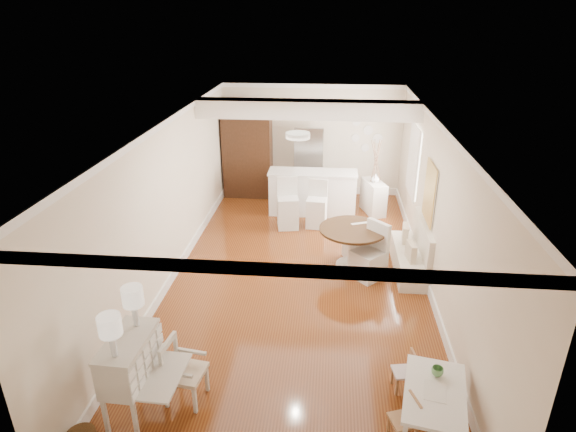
% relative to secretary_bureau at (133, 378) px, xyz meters
% --- Properties ---
extents(room, '(9.00, 9.04, 2.82)m').
position_rel_secretary_bureau_xyz_m(room, '(1.73, 3.62, 1.43)').
color(room, brown).
rests_on(room, ground).
extents(secretary_bureau, '(0.89, 0.91, 1.10)m').
position_rel_secretary_bureau_xyz_m(secretary_bureau, '(0.00, 0.00, 0.00)').
color(secretary_bureau, silver).
rests_on(secretary_bureau, ground).
extents(gustavian_armchair, '(0.55, 0.55, 0.84)m').
position_rel_secretary_bureau_xyz_m(gustavian_armchair, '(0.52, 0.30, -0.13)').
color(gustavian_armchair, beige).
rests_on(gustavian_armchair, ground).
extents(kids_table, '(0.87, 1.22, 0.56)m').
position_rel_secretary_bureau_xyz_m(kids_table, '(3.44, 0.10, -0.27)').
color(kids_table, silver).
rests_on(kids_table, ground).
extents(kids_chair_a, '(0.35, 0.35, 0.58)m').
position_rel_secretary_bureau_xyz_m(kids_chair_a, '(3.09, -0.08, -0.26)').
color(kids_chair_a, '#A7784C').
rests_on(kids_chair_a, ground).
extents(kids_chair_b, '(0.31, 0.31, 0.55)m').
position_rel_secretary_bureau_xyz_m(kids_chair_b, '(3.20, 0.72, -0.27)').
color(kids_chair_b, '#A17149').
rests_on(kids_chair_b, ground).
extents(banquette, '(0.52, 1.60, 0.98)m').
position_rel_secretary_bureau_xyz_m(banquette, '(3.68, 3.80, -0.06)').
color(banquette, silver).
rests_on(banquette, ground).
extents(dining_table, '(1.56, 1.56, 0.83)m').
position_rel_secretary_bureau_xyz_m(dining_table, '(2.63, 3.78, -0.14)').
color(dining_table, '#472C16').
rests_on(dining_table, ground).
extents(slip_chair_near, '(0.71, 0.71, 1.03)m').
position_rel_secretary_bureau_xyz_m(slip_chair_near, '(2.92, 3.50, -0.03)').
color(slip_chair_near, white).
rests_on(slip_chair_near, ground).
extents(slip_chair_far, '(0.52, 0.53, 0.83)m').
position_rel_secretary_bureau_xyz_m(slip_chair_far, '(2.73, 4.18, -0.13)').
color(slip_chair_far, white).
rests_on(slip_chair_far, ground).
extents(breakfast_counter, '(2.05, 0.65, 1.03)m').
position_rel_secretary_bureau_xyz_m(breakfast_counter, '(1.79, 6.40, -0.03)').
color(breakfast_counter, white).
rests_on(breakfast_counter, ground).
extents(bar_stool_left, '(0.52, 0.52, 1.12)m').
position_rel_secretary_bureau_xyz_m(bar_stool_left, '(1.29, 5.53, 0.01)').
color(bar_stool_left, silver).
rests_on(bar_stool_left, ground).
extents(bar_stool_right, '(0.46, 0.46, 1.05)m').
position_rel_secretary_bureau_xyz_m(bar_stool_right, '(1.92, 5.63, -0.02)').
color(bar_stool_right, white).
rests_on(bar_stool_right, ground).
extents(pantry_cabinet, '(1.20, 0.60, 2.30)m').
position_rel_secretary_bureau_xyz_m(pantry_cabinet, '(0.09, 7.48, 0.60)').
color(pantry_cabinet, '#381E11').
rests_on(pantry_cabinet, ground).
extents(fridge, '(0.75, 0.65, 1.80)m').
position_rel_secretary_bureau_xyz_m(fridge, '(1.99, 7.45, 0.35)').
color(fridge, silver).
rests_on(fridge, ground).
extents(sideboard, '(0.59, 0.88, 0.77)m').
position_rel_secretary_bureau_xyz_m(sideboard, '(3.23, 6.57, -0.16)').
color(sideboard, beige).
rests_on(sideboard, ground).
extents(pencil_cup, '(0.18, 0.18, 0.11)m').
position_rel_secretary_bureau_xyz_m(pencil_cup, '(3.51, 0.36, 0.06)').
color(pencil_cup, '#62A460').
rests_on(pencil_cup, kids_table).
extents(branch_vase, '(0.24, 0.24, 0.20)m').
position_rel_secretary_bureau_xyz_m(branch_vase, '(3.24, 6.53, 0.32)').
color(branch_vase, white).
rests_on(branch_vase, sideboard).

